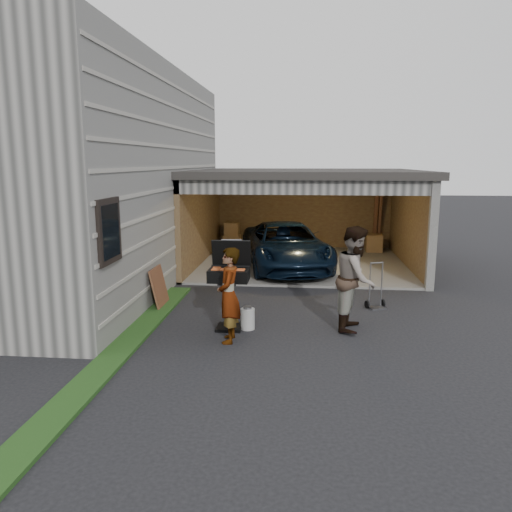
# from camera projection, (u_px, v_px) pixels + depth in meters

# --- Properties ---
(ground) EXTENTS (80.00, 80.00, 0.00)m
(ground) POSITION_uv_depth(u_px,v_px,m) (260.00, 333.00, 9.29)
(ground) COLOR black
(ground) RESTS_ON ground
(house) EXTENTS (7.00, 11.00, 5.50)m
(house) POSITION_uv_depth(u_px,v_px,m) (49.00, 177.00, 13.26)
(house) COLOR #474744
(house) RESTS_ON ground
(groundcover_strip) EXTENTS (0.50, 8.00, 0.06)m
(groundcover_strip) POSITION_uv_depth(u_px,v_px,m) (123.00, 347.00, 8.52)
(groundcover_strip) COLOR #193814
(groundcover_strip) RESTS_ON ground
(garage) EXTENTS (6.80, 6.30, 2.90)m
(garage) POSITION_uv_depth(u_px,v_px,m) (304.00, 203.00, 15.50)
(garage) COLOR #605E59
(garage) RESTS_ON ground
(minivan) EXTENTS (3.14, 5.09, 1.32)m
(minivan) POSITION_uv_depth(u_px,v_px,m) (286.00, 248.00, 14.66)
(minivan) COLOR black
(minivan) RESTS_ON ground
(woman) EXTENTS (0.45, 0.64, 1.69)m
(woman) POSITION_uv_depth(u_px,v_px,m) (229.00, 295.00, 8.72)
(woman) COLOR silver
(woman) RESTS_ON ground
(man) EXTENTS (0.93, 1.10, 1.98)m
(man) POSITION_uv_depth(u_px,v_px,m) (356.00, 278.00, 9.37)
(man) COLOR #43231A
(man) RESTS_ON ground
(bbq_grill) EXTENTS (0.75, 0.66, 1.67)m
(bbq_grill) POSITION_uv_depth(u_px,v_px,m) (229.00, 278.00, 9.40)
(bbq_grill) COLOR black
(bbq_grill) RESTS_ON ground
(propane_tank) EXTENTS (0.35, 0.35, 0.40)m
(propane_tank) POSITION_uv_depth(u_px,v_px,m) (248.00, 319.00, 9.49)
(propane_tank) COLOR silver
(propane_tank) RESTS_ON ground
(plywood_panel) EXTENTS (0.22, 0.80, 0.89)m
(plywood_panel) POSITION_uv_depth(u_px,v_px,m) (159.00, 287.00, 10.88)
(plywood_panel) COLOR #58311E
(plywood_panel) RESTS_ON ground
(hand_truck) EXTENTS (0.46, 0.42, 1.03)m
(hand_truck) POSITION_uv_depth(u_px,v_px,m) (376.00, 299.00, 10.84)
(hand_truck) COLOR slate
(hand_truck) RESTS_ON ground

